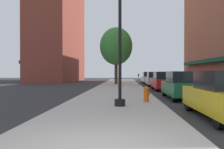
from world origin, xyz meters
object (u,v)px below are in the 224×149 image
at_px(tree_near, 116,46).
at_px(car_white, 149,78).
at_px(lamppost, 120,36).
at_px(car_yellow, 224,95).
at_px(car_green, 182,85).
at_px(parking_meter_near, 139,78).
at_px(car_silver, 155,79).
at_px(fire_hydrant, 146,94).
at_px(car_red, 163,81).

height_order(tree_near, car_white, tree_near).
height_order(lamppost, car_yellow, lamppost).
bearing_deg(car_green, lamppost, -130.74).
bearing_deg(car_green, parking_meter_near, 101.56).
distance_m(car_green, car_white, 19.49).
bearing_deg(car_silver, car_green, -87.91).
relative_size(car_yellow, car_white, 1.00).
distance_m(fire_hydrant, car_silver, 15.80).
distance_m(lamppost, tree_near, 19.41).
relative_size(parking_meter_near, car_yellow, 0.30).
relative_size(car_red, car_silver, 1.00).
bearing_deg(car_silver, lamppost, -99.97).
bearing_deg(lamppost, fire_hydrant, 48.74).
bearing_deg(parking_meter_near, car_white, 77.12).
distance_m(tree_near, car_red, 10.47).
xyz_separation_m(car_yellow, car_red, (0.00, 12.87, 0.00)).
height_order(fire_hydrant, tree_near, tree_near).
relative_size(car_silver, car_white, 1.00).
distance_m(fire_hydrant, parking_meter_near, 13.53).
bearing_deg(car_silver, tree_near, 155.69).
distance_m(tree_near, car_white, 7.36).
height_order(lamppost, car_red, lamppost).
xyz_separation_m(fire_hydrant, parking_meter_near, (0.41, 13.52, 0.43)).
relative_size(car_green, car_silver, 1.00).
bearing_deg(fire_hydrant, car_silver, 81.40).
xyz_separation_m(parking_meter_near, car_yellow, (1.95, -17.08, -0.14)).
relative_size(lamppost, parking_meter_near, 4.50).
height_order(tree_near, car_green, tree_near).
bearing_deg(fire_hydrant, car_green, 47.24).
relative_size(lamppost, car_yellow, 1.37).
bearing_deg(car_white, parking_meter_near, -104.79).
distance_m(car_red, car_silver, 6.30).
xyz_separation_m(tree_near, car_yellow, (4.50, -21.41, -4.05)).
height_order(parking_meter_near, car_silver, car_silver).
relative_size(car_green, car_red, 1.00).
relative_size(lamppost, car_silver, 1.37).
height_order(car_green, car_silver, same).
distance_m(lamppost, fire_hydrant, 3.32).
distance_m(car_yellow, car_silver, 19.17).
distance_m(car_yellow, car_white, 25.60).
xyz_separation_m(car_yellow, car_white, (0.00, 25.60, 0.00)).
relative_size(lamppost, fire_hydrant, 7.47).
xyz_separation_m(fire_hydrant, car_silver, (2.36, 15.62, 0.29)).
xyz_separation_m(fire_hydrant, tree_near, (-2.14, 17.85, 4.34)).
bearing_deg(car_green, car_silver, 91.48).
distance_m(tree_near, car_silver, 6.45).
bearing_deg(lamppost, car_silver, 77.94).
xyz_separation_m(parking_meter_near, car_white, (1.95, 8.53, -0.14)).
xyz_separation_m(car_green, car_silver, (0.00, 13.06, 0.00)).
bearing_deg(car_white, car_yellow, -91.91).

